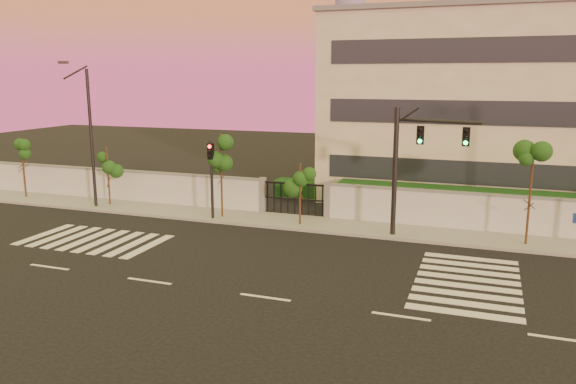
% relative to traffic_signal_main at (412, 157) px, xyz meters
% --- Properties ---
extents(ground, '(120.00, 120.00, 0.00)m').
position_rel_traffic_signal_main_xyz_m(ground, '(-3.94, -9.65, -4.16)').
color(ground, black).
rests_on(ground, ground).
extents(sidewalk, '(60.00, 3.00, 0.15)m').
position_rel_traffic_signal_main_xyz_m(sidewalk, '(-3.94, 0.85, -4.08)').
color(sidewalk, gray).
rests_on(sidewalk, ground).
extents(perimeter_wall, '(60.00, 0.36, 2.20)m').
position_rel_traffic_signal_main_xyz_m(perimeter_wall, '(-3.83, 2.35, -3.09)').
color(perimeter_wall, silver).
rests_on(perimeter_wall, ground).
extents(hedge_row, '(41.00, 4.25, 1.80)m').
position_rel_traffic_signal_main_xyz_m(hedge_row, '(-2.77, 5.09, -3.34)').
color(hedge_row, black).
rests_on(hedge_row, ground).
extents(institutional_building, '(24.40, 12.40, 12.25)m').
position_rel_traffic_signal_main_xyz_m(institutional_building, '(5.06, 12.33, 2.00)').
color(institutional_building, '#BDB4A0').
rests_on(institutional_building, ground).
extents(road_markings, '(57.00, 7.62, 0.02)m').
position_rel_traffic_signal_main_xyz_m(road_markings, '(-5.52, -5.90, -4.15)').
color(road_markings, silver).
rests_on(road_markings, ground).
extents(street_tree_a, '(1.38, 1.10, 4.13)m').
position_rel_traffic_signal_main_xyz_m(street_tree_a, '(-25.43, 0.86, -1.12)').
color(street_tree_a, '#382314').
rests_on(street_tree_a, ground).
extents(street_tree_b, '(1.30, 1.04, 3.83)m').
position_rel_traffic_signal_main_xyz_m(street_tree_b, '(-18.71, 0.87, -1.34)').
color(street_tree_b, '#382314').
rests_on(street_tree_b, ground).
extents(street_tree_c, '(1.33, 1.06, 4.93)m').
position_rel_traffic_signal_main_xyz_m(street_tree_c, '(-10.64, 0.41, -0.53)').
color(street_tree_c, '#382314').
rests_on(street_tree_c, ground).
extents(street_tree_d, '(1.35, 1.08, 3.49)m').
position_rel_traffic_signal_main_xyz_m(street_tree_d, '(-5.92, 0.38, -1.58)').
color(street_tree_d, '#382314').
rests_on(street_tree_d, ground).
extents(street_tree_e, '(1.44, 1.15, 4.94)m').
position_rel_traffic_signal_main_xyz_m(street_tree_e, '(5.51, 0.48, -0.52)').
color(street_tree_e, '#382314').
rests_on(street_tree_e, ground).
extents(traffic_signal_main, '(4.12, 1.17, 6.58)m').
position_rel_traffic_signal_main_xyz_m(traffic_signal_main, '(0.00, 0.00, 0.00)').
color(traffic_signal_main, black).
rests_on(traffic_signal_main, ground).
extents(traffic_signal_secondary, '(0.36, 0.34, 4.59)m').
position_rel_traffic_signal_main_xyz_m(traffic_signal_secondary, '(-10.99, -0.16, -1.25)').
color(traffic_signal_secondary, black).
rests_on(traffic_signal_secondary, ground).
extents(streetlight_west, '(0.53, 2.14, 8.89)m').
position_rel_traffic_signal_main_xyz_m(streetlight_west, '(-19.27, 0.00, 0.65)').
color(streetlight_west, black).
rests_on(streetlight_west, ground).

